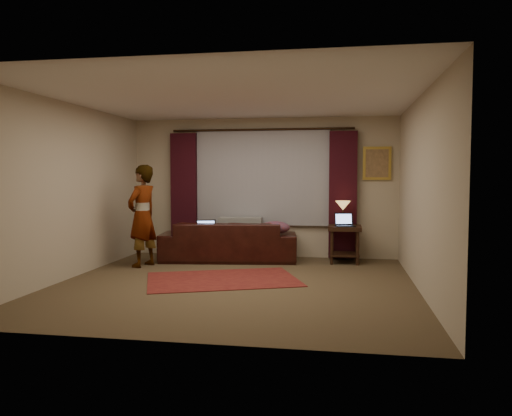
{
  "coord_description": "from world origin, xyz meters",
  "views": [
    {
      "loc": [
        1.47,
        -6.8,
        1.53
      ],
      "look_at": [
        0.1,
        1.2,
        1.0
      ],
      "focal_mm": 35.0,
      "sensor_mm": 36.0,
      "label": 1
    }
  ],
  "objects_px": {
    "laptop_sofa": "(207,228)",
    "laptop_table": "(345,220)",
    "person": "(142,216)",
    "sofa": "(229,233)",
    "end_table": "(344,244)",
    "tiffany_lamp": "(343,213)"
  },
  "relations": [
    {
      "from": "sofa",
      "to": "end_table",
      "type": "bearing_deg",
      "value": 175.19
    },
    {
      "from": "laptop_sofa",
      "to": "person",
      "type": "relative_size",
      "value": 0.22
    },
    {
      "from": "tiffany_lamp",
      "to": "person",
      "type": "bearing_deg",
      "value": -163.12
    },
    {
      "from": "laptop_sofa",
      "to": "person",
      "type": "distance_m",
      "value": 1.14
    },
    {
      "from": "laptop_sofa",
      "to": "laptop_table",
      "type": "distance_m",
      "value": 2.42
    },
    {
      "from": "laptop_table",
      "to": "person",
      "type": "relative_size",
      "value": 0.2
    },
    {
      "from": "end_table",
      "to": "laptop_table",
      "type": "height_order",
      "value": "laptop_table"
    },
    {
      "from": "tiffany_lamp",
      "to": "laptop_table",
      "type": "xyz_separation_m",
      "value": [
        0.04,
        -0.21,
        -0.1
      ]
    },
    {
      "from": "end_table",
      "to": "laptop_table",
      "type": "xyz_separation_m",
      "value": [
        0.01,
        -0.13,
        0.44
      ]
    },
    {
      "from": "laptop_table",
      "to": "end_table",
      "type": "bearing_deg",
      "value": 79.9
    },
    {
      "from": "end_table",
      "to": "tiffany_lamp",
      "type": "xyz_separation_m",
      "value": [
        -0.03,
        0.08,
        0.54
      ]
    },
    {
      "from": "sofa",
      "to": "person",
      "type": "relative_size",
      "value": 1.41
    },
    {
      "from": "sofa",
      "to": "person",
      "type": "distance_m",
      "value": 1.58
    },
    {
      "from": "tiffany_lamp",
      "to": "person",
      "type": "height_order",
      "value": "person"
    },
    {
      "from": "end_table",
      "to": "tiffany_lamp",
      "type": "height_order",
      "value": "tiffany_lamp"
    },
    {
      "from": "sofa",
      "to": "laptop_sofa",
      "type": "xyz_separation_m",
      "value": [
        -0.34,
        -0.27,
        0.12
      ]
    },
    {
      "from": "sofa",
      "to": "tiffany_lamp",
      "type": "bearing_deg",
      "value": 177.47
    },
    {
      "from": "laptop_sofa",
      "to": "end_table",
      "type": "relative_size",
      "value": 0.57
    },
    {
      "from": "laptop_sofa",
      "to": "end_table",
      "type": "height_order",
      "value": "laptop_sofa"
    },
    {
      "from": "end_table",
      "to": "person",
      "type": "height_order",
      "value": "person"
    },
    {
      "from": "laptop_table",
      "to": "tiffany_lamp",
      "type": "bearing_deg",
      "value": 88.16
    },
    {
      "from": "laptop_sofa",
      "to": "laptop_table",
      "type": "relative_size",
      "value": 1.09
    }
  ]
}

